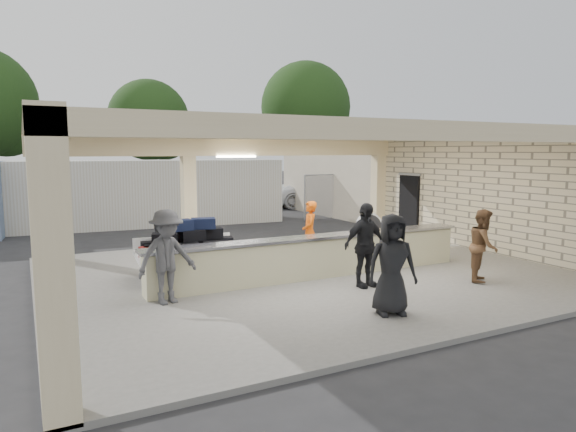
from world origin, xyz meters
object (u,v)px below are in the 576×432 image
baggage_counter (316,256)px  passenger_a (483,245)px  baggage_handler (310,232)px  passenger_b (365,245)px  container_white (131,193)px  car_white_a (321,193)px  luggage_cart (187,246)px  car_white_b (387,188)px  passenger_c (167,257)px  car_dark (251,195)px  drum_fan (369,226)px  passenger_d (392,264)px

baggage_counter → passenger_a: passenger_a is taller
baggage_handler → passenger_b: size_ratio=0.89×
container_white → car_white_a: bearing=19.2°
passenger_a → passenger_b: (-2.69, 0.83, 0.10)m
luggage_cart → car_white_a: 16.96m
luggage_cart → car_white_b: 21.19m
baggage_counter → passenger_c: (-3.65, -0.50, 0.43)m
baggage_counter → passenger_a: bearing=-33.3°
baggage_counter → passenger_a: 3.81m
container_white → car_dark: bearing=36.0°
container_white → baggage_counter: bearing=-74.1°
drum_fan → car_dark: bearing=115.4°
baggage_handler → baggage_counter: bearing=0.2°
passenger_a → car_white_a: size_ratio=0.31×
baggage_handler → container_white: 10.32m
baggage_counter → passenger_b: passenger_b is taller
luggage_cart → passenger_c: bearing=-112.1°
container_white → passenger_d: bearing=-77.1°
baggage_counter → luggage_cart: size_ratio=3.29×
passenger_a → passenger_b: passenger_b is taller
passenger_b → passenger_c: passenger_b is taller
baggage_counter → container_white: 11.55m
drum_fan → container_white: (-6.13, 7.97, 0.73)m
passenger_b → car_white_b: (13.17, 15.99, -0.22)m
drum_fan → passenger_b: passenger_b is taller
baggage_handler → car_dark: 14.86m
passenger_b → car_dark: 17.43m
car_white_b → car_dark: car_white_b is taller
baggage_handler → car_white_a: (7.92, 12.60, -0.16)m
passenger_d → passenger_c: bearing=163.0°
baggage_counter → container_white: container_white is taller
baggage_handler → passenger_d: size_ratio=0.90×
baggage_counter → passenger_a: (3.17, -2.08, 0.34)m
baggage_counter → baggage_handler: 1.55m
container_white → luggage_cart: bearing=-88.2°
passenger_c → passenger_a: bearing=-25.1°
car_white_a → passenger_c: bearing=152.8°
passenger_c → car_white_b: (17.30, 15.24, -0.22)m
passenger_a → container_white: size_ratio=0.13×
passenger_d → car_dark: passenger_d is taller
baggage_handler → passenger_d: 4.49m
luggage_cart → container_white: container_white is taller
baggage_handler → passenger_a: (2.56, -3.47, 0.00)m
passenger_a → car_dark: (1.83, 17.66, -0.27)m
passenger_d → container_white: bearing=116.9°
passenger_d → drum_fan: bearing=75.9°
luggage_cart → container_white: 10.07m
drum_fan → baggage_handler: size_ratio=0.58×
luggage_cart → car_dark: size_ratio=0.63×
passenger_a → passenger_d: (-3.37, -0.95, 0.10)m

